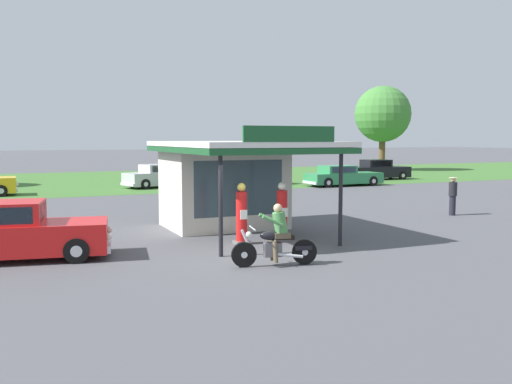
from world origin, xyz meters
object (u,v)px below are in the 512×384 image
object	(u,v)px
gas_pump_offside	(282,214)
bystander_admiring_sedan	(453,195)
parked_car_back_row_right	(378,170)
motorcycle_with_rider	(276,240)
parked_car_back_row_left	(254,176)
parked_car_back_row_centre_left	(160,177)
gas_pump_nearside	(242,216)
featured_classic_sedan	(12,234)
parked_car_back_row_far_left	(342,176)

from	to	relation	value
gas_pump_offside	bystander_admiring_sedan	xyz separation A→B (m)	(9.18, 2.37, 0.01)
parked_car_back_row_right	bystander_admiring_sedan	world-z (taller)	bystander_admiring_sedan
motorcycle_with_rider	gas_pump_offside	bearing A→B (deg)	60.96
parked_car_back_row_left	bystander_admiring_sedan	world-z (taller)	bystander_admiring_sedan
motorcycle_with_rider	parked_car_back_row_centre_left	distance (m)	24.13
gas_pump_nearside	featured_classic_sedan	world-z (taller)	gas_pump_nearside
parked_car_back_row_far_left	bystander_admiring_sedan	xyz separation A→B (m)	(-3.87, -14.45, 0.21)
gas_pump_nearside	parked_car_back_row_far_left	xyz separation A→B (m)	(14.42, 16.82, -0.21)
gas_pump_nearside	parked_car_back_row_left	size ratio (longest dim) A/B	0.32
gas_pump_nearside	bystander_admiring_sedan	bearing A→B (deg)	12.65
parked_car_back_row_right	parked_car_back_row_left	xyz separation A→B (m)	(-11.03, -0.93, -0.06)
bystander_admiring_sedan	motorcycle_with_rider	bearing A→B (deg)	-153.42
featured_classic_sedan	parked_car_back_row_right	distance (m)	33.45
parked_car_back_row_far_left	parked_car_back_row_right	xyz separation A→B (m)	(5.76, 3.86, 0.07)
motorcycle_with_rider	parked_car_back_row_left	size ratio (longest dim) A/B	0.37
featured_classic_sedan	parked_car_back_row_centre_left	world-z (taller)	featured_classic_sedan
featured_classic_sedan	parked_car_back_row_right	bearing A→B (deg)	37.40
gas_pump_nearside	parked_car_back_row_right	distance (m)	28.89
motorcycle_with_rider	bystander_admiring_sedan	world-z (taller)	bystander_admiring_sedan
parked_car_back_row_far_left	parked_car_back_row_centre_left	distance (m)	12.27
parked_car_back_row_far_left	parked_car_back_row_centre_left	world-z (taller)	parked_car_back_row_centre_left
motorcycle_with_rider	parked_car_back_row_right	size ratio (longest dim) A/B	0.42
gas_pump_offside	featured_classic_sedan	bearing A→B (deg)	177.33
gas_pump_nearside	parked_car_back_row_centre_left	xyz separation A→B (m)	(2.83, 20.84, -0.15)
parked_car_back_row_centre_left	parked_car_back_row_right	distance (m)	17.35
motorcycle_with_rider	featured_classic_sedan	distance (m)	6.97
gas_pump_offside	parked_car_back_row_far_left	world-z (taller)	gas_pump_offside
gas_pump_offside	parked_car_back_row_right	bearing A→B (deg)	47.72
parked_car_back_row_centre_left	featured_classic_sedan	bearing A→B (deg)	-114.26
gas_pump_offside	gas_pump_nearside	bearing A→B (deg)	180.00
gas_pump_offside	featured_classic_sedan	xyz separation A→B (m)	(-7.77, 0.36, -0.14)
parked_car_back_row_right	motorcycle_with_rider	bearing A→B (deg)	-130.81
motorcycle_with_rider	featured_classic_sedan	bearing A→B (deg)	150.43
gas_pump_nearside	parked_car_back_row_left	xyz separation A→B (m)	(9.15, 19.75, -0.20)
parked_car_back_row_far_left	parked_car_back_row_left	size ratio (longest dim) A/B	0.93
bystander_admiring_sedan	gas_pump_nearside	bearing A→B (deg)	-167.35
parked_car_back_row_far_left	parked_car_back_row_left	distance (m)	6.03
parked_car_back_row_centre_left	parked_car_back_row_left	bearing A→B (deg)	-9.78
gas_pump_offside	parked_car_back_row_centre_left	distance (m)	20.89
parked_car_back_row_centre_left	bystander_admiring_sedan	distance (m)	20.02
featured_classic_sedan	parked_car_back_row_far_left	distance (m)	26.54
parked_car_back_row_left	parked_car_back_row_far_left	bearing A→B (deg)	-29.08
featured_classic_sedan	parked_car_back_row_right	size ratio (longest dim) A/B	1.00
gas_pump_nearside	bystander_admiring_sedan	world-z (taller)	gas_pump_nearside
motorcycle_with_rider	parked_car_back_row_left	bearing A→B (deg)	67.45
parked_car_back_row_right	featured_classic_sedan	bearing A→B (deg)	-142.60
bystander_admiring_sedan	gas_pump_offside	bearing A→B (deg)	-165.53
parked_car_back_row_centre_left	gas_pump_offside	bearing A→B (deg)	-93.99
bystander_admiring_sedan	parked_car_back_row_far_left	bearing A→B (deg)	75.02
featured_classic_sedan	parked_car_back_row_far_left	xyz separation A→B (m)	(20.82, 16.46, -0.06)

